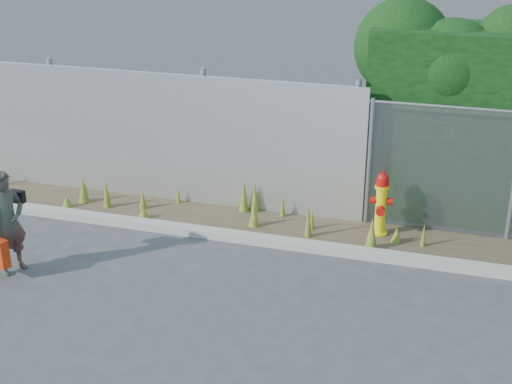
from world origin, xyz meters
The scene contains 7 objects.
ground centered at (0.00, 0.00, 0.00)m, with size 80.00×80.00×0.00m, color #3E3E40.
curb centered at (0.00, 1.80, 0.06)m, with size 16.00×0.22×0.12m, color #9D968D.
weed_strip centered at (0.58, 2.43, 0.12)m, with size 16.00×1.30×0.55m.
corrugated_fence centered at (-3.25, 3.01, 1.10)m, with size 8.50×0.21×2.30m.
fire_hydrant centered at (1.32, 2.61, 0.51)m, with size 0.35×0.31×1.04m.
woman centered at (-3.40, 0.00, 0.74)m, with size 0.54×0.35×1.48m, color #0F6048.
black_shoulder_bag centered at (-3.39, 0.26, 1.02)m, with size 0.23×0.10×0.17m.
Camera 1 is at (2.35, -7.43, 4.79)m, focal length 50.00 mm.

